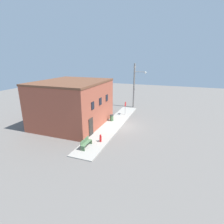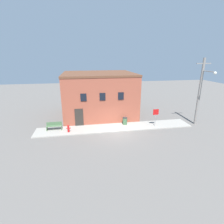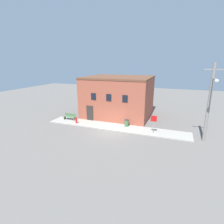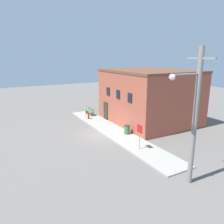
{
  "view_description": "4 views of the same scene",
  "coord_description": "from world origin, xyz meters",
  "px_view_note": "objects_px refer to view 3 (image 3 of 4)",
  "views": [
    {
      "loc": [
        -21.16,
        -6.3,
        8.82
      ],
      "look_at": [
        -0.39,
        1.28,
        2.0
      ],
      "focal_mm": 28.0,
      "sensor_mm": 36.0,
      "label": 1
    },
    {
      "loc": [
        -3.69,
        -17.51,
        8.08
      ],
      "look_at": [
        -0.39,
        1.28,
        2.0
      ],
      "focal_mm": 28.0,
      "sensor_mm": 36.0,
      "label": 2
    },
    {
      "loc": [
        6.95,
        -18.39,
        7.92
      ],
      "look_at": [
        -0.39,
        1.28,
        2.0
      ],
      "focal_mm": 28.0,
      "sensor_mm": 36.0,
      "label": 3
    },
    {
      "loc": [
        18.11,
        -9.02,
        7.44
      ],
      "look_at": [
        -0.39,
        1.28,
        2.0
      ],
      "focal_mm": 35.0,
      "sensor_mm": 36.0,
      "label": 4
    }
  ],
  "objects_px": {
    "utility_pole": "(209,102)",
    "trash_bin": "(127,123)",
    "stop_sign": "(154,121)",
    "fire_hydrant": "(76,120)",
    "bench": "(70,117)"
  },
  "relations": [
    {
      "from": "utility_pole",
      "to": "trash_bin",
      "type": "bearing_deg",
      "value": 171.77
    },
    {
      "from": "trash_bin",
      "to": "utility_pole",
      "type": "height_order",
      "value": "utility_pole"
    },
    {
      "from": "trash_bin",
      "to": "utility_pole",
      "type": "bearing_deg",
      "value": -8.23
    },
    {
      "from": "stop_sign",
      "to": "utility_pole",
      "type": "distance_m",
      "value": 5.92
    },
    {
      "from": "stop_sign",
      "to": "trash_bin",
      "type": "xyz_separation_m",
      "value": [
        -3.47,
        1.06,
        -1.0
      ]
    },
    {
      "from": "stop_sign",
      "to": "utility_pole",
      "type": "height_order",
      "value": "utility_pole"
    },
    {
      "from": "fire_hydrant",
      "to": "bench",
      "type": "height_order",
      "value": "bench"
    },
    {
      "from": "fire_hydrant",
      "to": "trash_bin",
      "type": "bearing_deg",
      "value": 9.96
    },
    {
      "from": "stop_sign",
      "to": "bench",
      "type": "height_order",
      "value": "stop_sign"
    },
    {
      "from": "bench",
      "to": "utility_pole",
      "type": "relative_size",
      "value": 0.21
    },
    {
      "from": "stop_sign",
      "to": "trash_bin",
      "type": "height_order",
      "value": "stop_sign"
    },
    {
      "from": "stop_sign",
      "to": "trash_bin",
      "type": "relative_size",
      "value": 2.34
    },
    {
      "from": "trash_bin",
      "to": "utility_pole",
      "type": "relative_size",
      "value": 0.11
    },
    {
      "from": "fire_hydrant",
      "to": "bench",
      "type": "bearing_deg",
      "value": 150.64
    },
    {
      "from": "trash_bin",
      "to": "fire_hydrant",
      "type": "bearing_deg",
      "value": -170.04
    }
  ]
}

